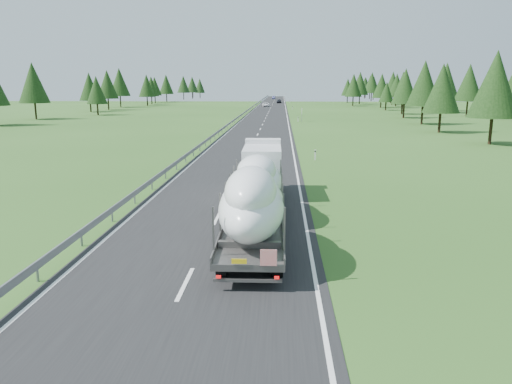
{
  "coord_description": "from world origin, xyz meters",
  "views": [
    {
      "loc": [
        3.32,
        -16.3,
        6.86
      ],
      "look_at": [
        2.15,
        6.91,
        1.86
      ],
      "focal_mm": 35.0,
      "sensor_mm": 36.0,
      "label": 1
    }
  ],
  "objects_px": {
    "highway_sign": "(302,112)",
    "distant_car_dark": "(279,101)",
    "distant_van": "(266,104)",
    "boat_truck": "(257,186)",
    "distant_car_blue": "(274,98)"
  },
  "relations": [
    {
      "from": "boat_truck",
      "to": "distant_van",
      "type": "xyz_separation_m",
      "value": [
        -3.85,
        139.69,
        -1.33
      ]
    },
    {
      "from": "distant_van",
      "to": "distant_car_dark",
      "type": "distance_m",
      "value": 32.39
    },
    {
      "from": "boat_truck",
      "to": "distant_van",
      "type": "relative_size",
      "value": 3.55
    },
    {
      "from": "distant_car_blue",
      "to": "distant_car_dark",
      "type": "bearing_deg",
      "value": -85.49
    },
    {
      "from": "boat_truck",
      "to": "distant_van",
      "type": "height_order",
      "value": "boat_truck"
    },
    {
      "from": "distant_car_blue",
      "to": "boat_truck",
      "type": "bearing_deg",
      "value": -87.81
    },
    {
      "from": "distant_van",
      "to": "highway_sign",
      "type": "bearing_deg",
      "value": -84.59
    },
    {
      "from": "highway_sign",
      "to": "boat_truck",
      "type": "height_order",
      "value": "boat_truck"
    },
    {
      "from": "distant_van",
      "to": "boat_truck",
      "type": "bearing_deg",
      "value": -90.55
    },
    {
      "from": "distant_van",
      "to": "distant_car_blue",
      "type": "distance_m",
      "value": 88.29
    },
    {
      "from": "distant_car_dark",
      "to": "distant_car_blue",
      "type": "relative_size",
      "value": 0.98
    },
    {
      "from": "boat_truck",
      "to": "distant_car_blue",
      "type": "bearing_deg",
      "value": 90.68
    },
    {
      "from": "highway_sign",
      "to": "distant_car_dark",
      "type": "relative_size",
      "value": 0.58
    },
    {
      "from": "highway_sign",
      "to": "distant_van",
      "type": "bearing_deg",
      "value": 97.54
    },
    {
      "from": "highway_sign",
      "to": "distant_car_dark",
      "type": "bearing_deg",
      "value": 92.77
    }
  ]
}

